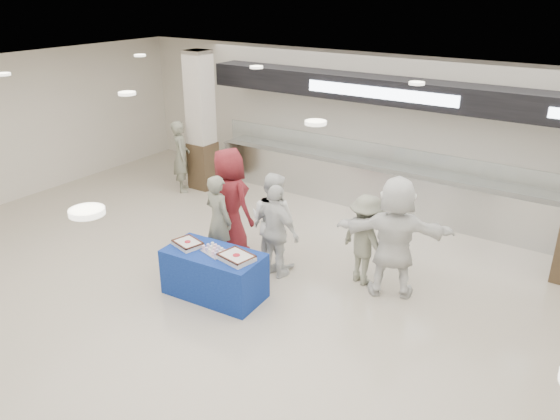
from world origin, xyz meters
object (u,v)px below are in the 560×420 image
Objects in this scene: civilian_maroon at (230,202)px; soldier_a at (218,220)px; civilian_white at (395,237)px; soldier_b at (366,240)px; chef_tall at (273,220)px; display_table at (214,274)px; soldier_bg at (181,156)px; cupcake_tray at (216,250)px; sheet_cake_left at (188,243)px; chef_short at (276,232)px; sheet_cake_right at (236,257)px.

soldier_a is at bearing 112.29° from civilian_maroon.
soldier_b is at bearing -32.58° from civilian_white.
chef_tall is at bearing 32.59° from soldier_b.
civilian_maroon is 0.91m from chef_tall.
display_table is 1.61m from civilian_maroon.
chef_tall is at bearing -16.56° from civilian_white.
soldier_b is 0.91× the size of soldier_bg.
civilian_white is (2.09, 0.25, 0.14)m from chef_tall.
cupcake_tray is at bearing 27.43° from display_table.
display_table is at bearing 129.90° from civilian_maroon.
sheet_cake_left is 1.39m from civilian_maroon.
chef_tall is (0.81, 0.46, 0.03)m from soldier_a.
display_table is 1.23m from chef_short.
cupcake_tray is 1.51m from civilian_maroon.
display_table is at bearing 6.09° from sheet_cake_left.
chef_short is at bearing 68.36° from cupcake_tray.
chef_short is (0.27, -0.29, -0.04)m from chef_tall.
display_table is at bearing -179.24° from sheet_cake_right.
civilian_maroon is 1.21m from chef_short.
cupcake_tray is 2.75m from civilian_white.
sheet_cake_right is 2.13m from soldier_b.
sheet_cake_left is 0.33× the size of soldier_b.
soldier_b is 5.64m from soldier_bg.
sheet_cake_left is 0.26× the size of civilian_maroon.
soldier_bg is (-2.96, 1.87, -0.15)m from civilian_maroon.
chef_tall is at bearing -139.54° from soldier_a.
civilian_maroon is at bearing 29.19° from soldier_b.
soldier_a is at bearing 140.88° from sheet_cake_right.
civilian_white is at bearing 41.24° from sheet_cake_right.
display_table is 0.41m from cupcake_tray.
civilian_maroon is at bearing 120.33° from cupcake_tray.
sheet_cake_right is 0.33× the size of chef_tall.
sheet_cake_right is at bearing 143.02° from civilian_maroon.
display_table is 1.18m from soldier_a.
sheet_cake_left is at bearing -177.97° from display_table.
civilian_white reaches higher than soldier_a.
display_table is at bearing -148.51° from cupcake_tray.
soldier_a is (-0.67, 0.87, 0.03)m from cupcake_tray.
soldier_bg is (-4.12, 2.12, 0.03)m from chef_short.
chef_short is at bearing 63.11° from display_table.
sheet_cake_left is 0.52m from cupcake_tray.
sheet_cake_right is at bearing -3.29° from display_table.
civilian_maroon is at bearing 114.74° from display_table.
civilian_white is at bearing 31.03° from sheet_cake_left.
civilian_maroon is at bearing -2.64° from chef_short.
chef_short is at bearing 90.19° from sheet_cake_right.
display_table is at bearing 11.72° from civilian_white.
sheet_cake_left is at bearing 58.40° from soldier_b.
civilian_maroon reaches higher than soldier_bg.
chef_tall is (0.90, 0.04, -0.14)m from civilian_maroon.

